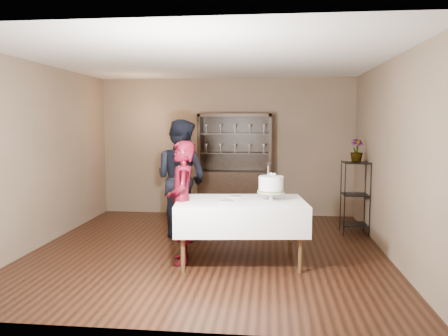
{
  "coord_description": "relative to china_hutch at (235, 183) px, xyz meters",
  "views": [
    {
      "loc": [
        0.88,
        -6.11,
        1.84
      ],
      "look_at": [
        0.22,
        0.1,
        1.18
      ],
      "focal_mm": 35.0,
      "sensor_mm": 36.0,
      "label": 1
    }
  ],
  "objects": [
    {
      "name": "plant_etagere",
      "position": [
        2.08,
        -1.05,
        -0.01
      ],
      "size": [
        0.42,
        0.42,
        1.2
      ],
      "color": "black",
      "rests_on": "floor"
    },
    {
      "name": "ceiling",
      "position": [
        -0.2,
        -2.25,
        2.04
      ],
      "size": [
        5.0,
        5.0,
        0.0
      ],
      "primitive_type": "plane",
      "rotation": [
        3.14,
        0.0,
        0.0
      ],
      "color": "silver",
      "rests_on": "back_wall"
    },
    {
      "name": "back_wall",
      "position": [
        -0.2,
        0.25,
        0.69
      ],
      "size": [
        5.0,
        0.02,
        2.7
      ],
      "primitive_type": "cube",
      "color": "brown",
      "rests_on": "floor"
    },
    {
      "name": "potted_plant",
      "position": [
        2.09,
        -1.02,
        0.71
      ],
      "size": [
        0.27,
        0.27,
        0.38
      ],
      "primitive_type": "imported",
      "rotation": [
        0.0,
        0.0,
        0.32
      ],
      "color": "#4C7135",
      "rests_on": "plant_etagere"
    },
    {
      "name": "wall_right",
      "position": [
        2.3,
        -2.25,
        0.69
      ],
      "size": [
        0.02,
        5.0,
        2.7
      ],
      "primitive_type": "cube",
      "color": "brown",
      "rests_on": "floor"
    },
    {
      "name": "cake_table",
      "position": [
        0.3,
        -2.79,
        -0.03
      ],
      "size": [
        1.76,
        1.19,
        0.83
      ],
      "rotation": [
        0.0,
        0.0,
        0.11
      ],
      "color": "white",
      "rests_on": "floor"
    },
    {
      "name": "plate_near",
      "position": [
        0.13,
        -2.9,
        0.17
      ],
      "size": [
        0.26,
        0.26,
        0.01
      ],
      "primitive_type": "cylinder",
      "rotation": [
        0.0,
        0.0,
        -0.43
      ],
      "color": "beige",
      "rests_on": "cake_table"
    },
    {
      "name": "plate_far",
      "position": [
        0.22,
        -2.54,
        0.17
      ],
      "size": [
        0.23,
        0.23,
        0.01
      ],
      "primitive_type": "cylinder",
      "rotation": [
        0.0,
        0.0,
        0.34
      ],
      "color": "beige",
      "rests_on": "cake_table"
    },
    {
      "name": "man",
      "position": [
        -0.74,
        -1.54,
        0.28
      ],
      "size": [
        1.13,
        1.04,
        1.88
      ],
      "primitive_type": "imported",
      "rotation": [
        0.0,
        0.0,
        2.69
      ],
      "color": "black",
      "rests_on": "floor"
    },
    {
      "name": "wall_left",
      "position": [
        -2.7,
        -2.25,
        0.69
      ],
      "size": [
        0.02,
        5.0,
        2.7
      ],
      "primitive_type": "cube",
      "color": "brown",
      "rests_on": "floor"
    },
    {
      "name": "china_hutch",
      "position": [
        0.0,
        0.0,
        0.0
      ],
      "size": [
        1.4,
        0.48,
        2.0
      ],
      "color": "black",
      "rests_on": "floor"
    },
    {
      "name": "floor",
      "position": [
        -0.2,
        -2.25,
        -0.66
      ],
      "size": [
        5.0,
        5.0,
        0.0
      ],
      "primitive_type": "plane",
      "color": "black",
      "rests_on": "ground"
    },
    {
      "name": "woman",
      "position": [
        -0.46,
        -2.85,
        0.14
      ],
      "size": [
        0.5,
        0.66,
        1.6
      ],
      "primitive_type": "imported",
      "rotation": [
        0.0,
        0.0,
        -1.35
      ],
      "color": "#3D050C",
      "rests_on": "floor"
    },
    {
      "name": "cake",
      "position": [
        0.69,
        -2.73,
        0.36
      ],
      "size": [
        0.36,
        0.36,
        0.49
      ],
      "rotation": [
        0.0,
        0.0,
        -0.14
      ],
      "color": "beige",
      "rests_on": "cake_table"
    }
  ]
}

